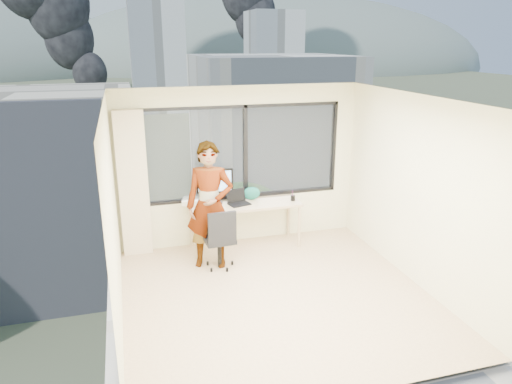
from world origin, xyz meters
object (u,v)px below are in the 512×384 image
object	(u,v)px
chair	(219,237)
person	(210,206)
desk	(245,225)
handbag	(252,193)
game_console	(193,201)
laptop	(239,198)
monitor	(215,186)

from	to	relation	value
chair	person	bearing A→B (deg)	127.98
desk	handbag	world-z (taller)	handbag
handbag	game_console	bearing A→B (deg)	161.08
person	laptop	size ratio (longest dim) A/B	5.49
handbag	person	bearing A→B (deg)	-154.64
chair	monitor	xyz separation A→B (m)	(0.10, 0.78, 0.56)
desk	chair	distance (m)	0.85
laptop	monitor	bearing A→B (deg)	140.04
desk	person	world-z (taller)	person
laptop	chair	bearing A→B (deg)	-142.63
desk	game_console	distance (m)	0.93
desk	laptop	distance (m)	0.49
laptop	handbag	world-z (taller)	handbag
desk	chair	xyz separation A→B (m)	(-0.56, -0.63, 0.11)
desk	monitor	bearing A→B (deg)	162.53
handbag	desk	bearing A→B (deg)	-147.71
game_console	laptop	bearing A→B (deg)	-6.20
game_console	laptop	world-z (taller)	laptop
desk	laptop	size ratio (longest dim) A/B	5.18
game_console	laptop	size ratio (longest dim) A/B	0.98
laptop	handbag	bearing A→B (deg)	21.20
monitor	handbag	xyz separation A→B (m)	(0.62, 0.02, -0.18)
chair	game_console	xyz separation A→B (m)	(-0.24, 0.88, 0.31)
person	game_console	xyz separation A→B (m)	(-0.13, 0.76, -0.16)
chair	person	world-z (taller)	person
person	handbag	world-z (taller)	person
monitor	laptop	size ratio (longest dim) A/B	1.69
person	laptop	distance (m)	0.76
person	monitor	world-z (taller)	person
monitor	game_console	world-z (taller)	monitor
monitor	game_console	distance (m)	0.44
chair	laptop	bearing A→B (deg)	48.98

